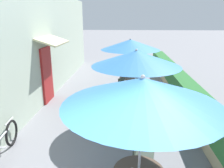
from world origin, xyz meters
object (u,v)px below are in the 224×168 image
Objects in this scene: patio_umbrella_far at (130,45)px; cafe_chair_near_left at (140,153)px; patio_umbrella_mid at (136,58)px; cafe_chair_mid_left at (154,122)px; coffee_cup_far at (126,76)px; patio_table_mid at (134,112)px; patio_umbrella_near at (142,91)px; cafe_chair_far_left at (119,86)px; cafe_chair_mid_right at (118,104)px; coffee_cup_mid at (134,104)px; patio_table_far at (129,81)px; cafe_chair_far_right at (138,78)px; bicycle_second at (2,143)px.

cafe_chair_near_left is at bearing -88.57° from patio_umbrella_far.
patio_umbrella_mid reaches higher than cafe_chair_mid_left.
patio_umbrella_mid reaches higher than coffee_cup_far.
cafe_chair_near_left is at bearing -88.90° from patio_table_mid.
patio_table_mid is 0.77m from cafe_chair_mid_left.
patio_umbrella_near is at bearing -90.71° from patio_umbrella_mid.
cafe_chair_near_left and cafe_chair_far_left have the same top height.
patio_table_mid is at bearing 5.68° from cafe_chair_mid_right.
cafe_chair_far_left reaches higher than coffee_cup_mid.
cafe_chair_mid_right is 1.00× the size of cafe_chair_far_left.
coffee_cup_mid is at bearing 8.93° from cafe_chair_mid_right.
cafe_chair_far_left is at bearing -112.02° from coffee_cup_far.
patio_table_far is at bearing 91.64° from patio_umbrella_mid.
cafe_chair_far_right is 6.41m from bicycle_second.
patio_umbrella_mid is 2.79× the size of cafe_chair_far_left.
cafe_chair_mid_left and cafe_chair_far_left have the same top height.
patio_table_far is 0.35× the size of patio_umbrella_far.
patio_umbrella_mid reaches higher than patio_table_far.
patio_table_far is (-0.09, 3.20, 0.00)m from patio_table_mid.
cafe_chair_mid_left is 0.52× the size of bicycle_second.
bicycle_second is at bearing -173.59° from cafe_chair_far_left.
patio_umbrella_far is (-0.09, 3.20, 1.56)m from patio_table_mid.
coffee_cup_far is at bearing 16.58° from cafe_chair_far_left.
patio_umbrella_mid is at bearing -86.04° from coffee_cup_far.
cafe_chair_mid_right is at bearing 5.68° from cafe_chair_mid_left.
patio_umbrella_mid is (0.03, 2.77, 0.00)m from patio_umbrella_near.
bicycle_second is (-3.01, -4.76, -1.74)m from patio_umbrella_far.
cafe_chair_far_right is (0.33, 3.85, -1.57)m from patio_umbrella_mid.
patio_umbrella_far is 5.89m from bicycle_second.
bicycle_second is (-2.87, -4.82, -0.40)m from coffee_cup_far.
patio_umbrella_near reaches higher than cafe_chair_mid_left.
patio_table_mid is 1.56m from patio_umbrella_mid.
patio_umbrella_far is at bearing -82.87° from patio_table_far.
patio_umbrella_near is 2.79× the size of cafe_chair_mid_left.
patio_umbrella_far is at bearing 52.35° from bicycle_second.
cafe_chair_mid_left is 0.88m from coffee_cup_mid.
cafe_chair_near_left reaches higher than coffee_cup_far.
patio_umbrella_near is 2.77m from patio_umbrella_mid.
cafe_chair_near_left and cafe_chair_far_right have the same top height.
cafe_chair_mid_left is at bearing 172.85° from cafe_chair_near_left.
patio_umbrella_far is (0.00, -0.00, 1.56)m from patio_table_far.
patio_table_mid is 3.48m from bicycle_second.
patio_table_far is (-0.59, 3.78, 0.02)m from cafe_chair_mid_left.
bicycle_second reaches higher than patio_table_far.
patio_umbrella_mid is at bearing -78.34° from coffee_cup_mid.
cafe_chair_mid_right is 1.00× the size of cafe_chair_far_right.
patio_table_mid is 0.77m from cafe_chair_mid_right.
cafe_chair_far_right reaches higher than patio_table_far.
cafe_chair_near_left is 2.09m from coffee_cup_mid.
coffee_cup_mid is 0.10× the size of cafe_chair_far_right.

